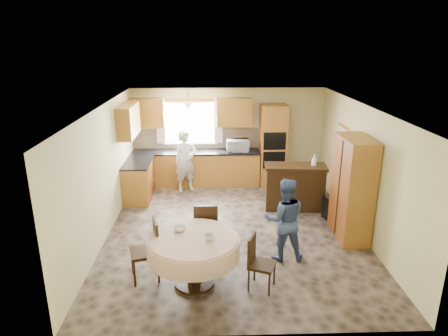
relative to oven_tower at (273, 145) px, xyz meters
The scene contains 36 objects.
floor 3.11m from the oven_tower, 113.15° to the right, with size 5.00×6.00×0.01m, color brown.
ceiling 3.26m from the oven_tower, 113.15° to the right, with size 5.00×6.00×0.01m, color white.
wall_back 1.21m from the oven_tower, 164.91° to the left, with size 5.00×0.02×2.50m, color #CCC182.
wall_front 5.81m from the oven_tower, 101.43° to the right, with size 5.00×0.02×2.50m, color #CCC182.
wall_left 4.54m from the oven_tower, 143.61° to the right, with size 0.02×6.00×2.50m, color #CCC182.
wall_right 3.02m from the oven_tower, 63.35° to the right, with size 0.02×6.00×2.50m, color #CCC182.
window 2.24m from the oven_tower, behind, with size 1.40×0.03×1.10m, color white.
curtain_left 2.97m from the oven_tower, behind, with size 0.22×0.02×1.15m, color white.
curtain_right 1.54m from the oven_tower, behind, with size 0.22×0.02×1.15m, color white.
base_cab_back 2.09m from the oven_tower, behind, with size 3.30×0.60×0.88m, color gold.
counter_back 2.01m from the oven_tower, behind, with size 3.30×0.64×0.04m, color black.
base_cab_left 3.52m from the oven_tower, 165.12° to the right, with size 0.60×1.20×0.88m, color gold.
counter_left 3.47m from the oven_tower, 165.12° to the right, with size 0.64×1.20×0.04m, color black.
backsplash 2.03m from the oven_tower, behind, with size 3.30×0.02×0.55m, color beige.
wall_cab_left 3.31m from the oven_tower, behind, with size 0.85×0.33×0.72m, color #B1742C.
wall_cab_right 1.32m from the oven_tower, behind, with size 0.90×0.33×0.72m, color #B1742C.
wall_cab_side 3.70m from the oven_tower, 165.67° to the right, with size 0.33×1.20×0.72m, color #B1742C.
oven_tower is the anchor object (origin of this frame).
oven_upper 0.37m from the oven_tower, 90.00° to the right, with size 0.56×0.01×0.45m, color black.
oven_lower 0.44m from the oven_tower, 90.00° to the right, with size 0.56×0.01×0.45m, color black.
pendant 2.40m from the oven_tower, behind, with size 0.36×0.36×0.18m, color beige.
sideboard 1.74m from the oven_tower, 80.40° to the right, with size 1.35×0.56×0.96m, color #34210E.
space_heater 2.52m from the oven_tower, 65.35° to the right, with size 0.36×0.25×0.50m, color black.
cupboard 3.19m from the oven_tower, 70.40° to the right, with size 0.52×1.04×1.99m, color gold.
dining_table 4.90m from the oven_tower, 112.66° to the right, with size 1.42×1.42×0.81m.
chair_left 5.05m from the oven_tower, 121.05° to the right, with size 0.53×0.53×1.00m.
chair_back 4.04m from the oven_tower, 115.07° to the right, with size 0.44×0.44×1.00m.
chair_right 4.75m from the oven_tower, 101.01° to the right, with size 0.49×0.49×0.87m.
framed_picture 2.05m from the oven_tower, 47.93° to the right, with size 0.06×0.64×0.53m.
microwave 0.91m from the oven_tower, behind, with size 0.56×0.38×0.31m, color silver.
person_sink 2.30m from the oven_tower, 169.76° to the right, with size 0.57×0.37×1.55m, color silver.
person_dining 3.80m from the oven_tower, 95.31° to the right, with size 0.72×0.56×1.48m, color #384B7B.
bowl_sideboard 1.62m from the oven_tower, 90.26° to the right, with size 0.22×0.22×0.05m, color #B2B2B2.
bottle_sideboard 1.75m from the oven_tower, 67.39° to the right, with size 0.12×0.12×0.31m, color silver.
cup_table 4.90m from the oven_tower, 109.52° to the right, with size 0.14×0.14×0.11m, color #B2B2B2.
bowl_table 4.76m from the oven_tower, 116.14° to the right, with size 0.20×0.20×0.06m, color #B2B2B2.
Camera 1 is at (-0.44, -7.28, 3.70)m, focal length 32.00 mm.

